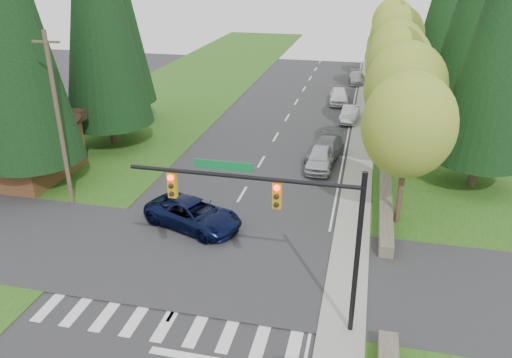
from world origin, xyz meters
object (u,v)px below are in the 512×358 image
(parked_car_b, at_px, (325,150))
(parked_car_c, at_px, (350,114))
(parked_car_d, at_px, (339,96))
(parked_car_a, at_px, (320,158))
(suv_navy, at_px, (193,214))
(parked_car_e, at_px, (357,78))

(parked_car_b, xyz_separation_m, parked_car_c, (1.23, 9.57, -0.07))
(parked_car_d, bearing_deg, parked_car_c, -80.66)
(parked_car_c, bearing_deg, parked_car_b, -92.87)
(parked_car_a, relative_size, parked_car_d, 0.97)
(parked_car_d, bearing_deg, suv_navy, -106.21)
(suv_navy, distance_m, parked_car_b, 12.97)
(parked_car_b, bearing_deg, parked_car_a, -87.44)
(parked_car_b, xyz_separation_m, parked_car_e, (1.23, 24.66, -0.10))
(suv_navy, relative_size, parked_car_e, 1.27)
(parked_car_a, bearing_deg, parked_car_e, 87.28)
(parked_car_c, xyz_separation_m, parked_car_e, (0.00, 15.09, -0.03))
(suv_navy, xyz_separation_m, parked_car_c, (7.13, 21.12, -0.10))
(parked_car_e, bearing_deg, suv_navy, -107.50)
(suv_navy, bearing_deg, parked_car_c, 1.54)
(suv_navy, relative_size, parked_car_b, 1.10)
(parked_car_b, relative_size, parked_car_e, 1.16)
(suv_navy, distance_m, parked_car_a, 11.32)
(parked_car_a, bearing_deg, parked_car_d, 90.31)
(parked_car_d, bearing_deg, parked_car_a, -94.20)
(suv_navy, distance_m, parked_car_e, 36.91)
(suv_navy, xyz_separation_m, parked_car_d, (5.73, 26.93, 0.01))
(parked_car_c, bearing_deg, parked_car_d, 108.00)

